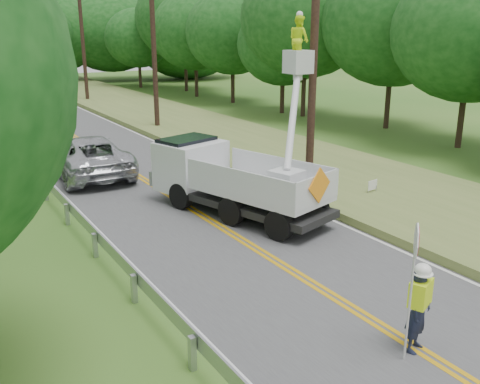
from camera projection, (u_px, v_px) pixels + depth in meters
ground at (389, 332)px, 11.23m from camera, size 140.00×140.00×0.00m
road at (141, 178)px, 22.63m from camera, size 7.20×96.00×0.03m
guardrail at (37, 174)px, 21.20m from camera, size 0.18×48.00×0.77m
utility_poles at (209, 46)px, 26.03m from camera, size 1.60×43.30×10.00m
tall_grass_verge at (278, 155)px, 26.13m from camera, size 7.00×96.00×0.30m
treeline_right at (277, 29)px, 39.00m from camera, size 12.19×53.97×11.16m
flagger at (419, 305)px, 10.28m from camera, size 1.06×0.69×2.80m
bucket_truck at (226, 166)px, 18.59m from camera, size 5.52×6.95×6.52m
suv_silver at (87, 156)px, 22.87m from camera, size 3.08×6.23×1.70m
suv_darkgrey at (27, 120)px, 32.06m from camera, size 3.29×5.71×1.56m
yard_sign at (373, 186)px, 19.69m from camera, size 0.51×0.11×0.74m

